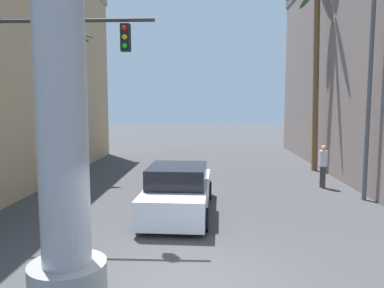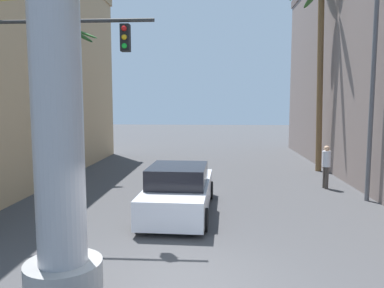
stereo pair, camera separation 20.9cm
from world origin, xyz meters
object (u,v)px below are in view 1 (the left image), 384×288
neon_sign_pole (58,21)px  traffic_light_mast (25,81)px  pedestrian_mid_right (323,163)px  palm_tree_mid_right (318,48)px  street_lamp (360,65)px  car_lead (179,191)px  palm_tree_mid_left (61,73)px

neon_sign_pole → traffic_light_mast: 4.58m
pedestrian_mid_right → palm_tree_mid_right: bearing=79.6°
street_lamp → car_lead: street_lamp is taller
palm_tree_mid_right → pedestrian_mid_right: bearing=-100.4°
car_lead → pedestrian_mid_right: (5.62, 3.76, 0.33)m
palm_tree_mid_right → pedestrian_mid_right: size_ratio=5.32×
street_lamp → traffic_light_mast: size_ratio=1.40×
palm_tree_mid_left → pedestrian_mid_right: bearing=-10.1°
neon_sign_pole → car_lead: bearing=74.3°
street_lamp → car_lead: size_ratio=1.60×
car_lead → palm_tree_mid_left: 9.26m
street_lamp → palm_tree_mid_right: 5.91m
neon_sign_pole → traffic_light_mast: size_ratio=1.88×
palm_tree_mid_left → traffic_light_mast: bearing=-75.6°
traffic_light_mast → pedestrian_mid_right: 11.41m
street_lamp → pedestrian_mid_right: street_lamp is taller
neon_sign_pole → palm_tree_mid_right: 15.26m
car_lead → palm_tree_mid_right: 11.31m
car_lead → palm_tree_mid_left: bearing=135.4°
neon_sign_pole → palm_tree_mid_left: size_ratio=1.52×
pedestrian_mid_right → traffic_light_mast: bearing=-150.8°
palm_tree_mid_left → pedestrian_mid_right: (11.52, -2.05, -3.83)m
car_lead → pedestrian_mid_right: pedestrian_mid_right is taller
neon_sign_pole → palm_tree_mid_left: 12.02m
traffic_light_mast → palm_tree_mid_left: 7.70m
street_lamp → palm_tree_mid_left: size_ratio=1.13×
neon_sign_pole → car_lead: (1.51, 5.39, -4.09)m
street_lamp → pedestrian_mid_right: 4.22m
palm_tree_mid_right → pedestrian_mid_right: palm_tree_mid_right is taller
neon_sign_pole → traffic_light_mast: (-2.48, 3.78, -0.74)m
neon_sign_pole → street_lamp: neon_sign_pole is taller
neon_sign_pole → pedestrian_mid_right: bearing=52.0°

